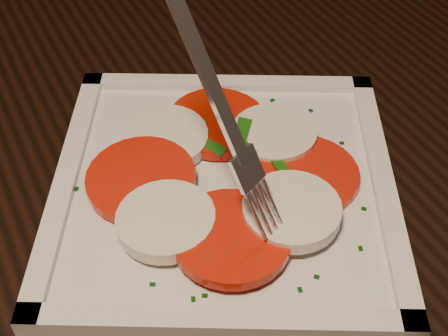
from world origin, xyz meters
TOP-DOWN VIEW (x-y plane):
  - ground at (0.00, 0.00)m, footprint 6.00×6.00m
  - table at (-0.20, -0.25)m, footprint 1.25×0.88m
  - plate at (-0.17, -0.33)m, footprint 0.32×0.32m
  - caprese_salad at (-0.17, -0.33)m, footprint 0.20×0.20m
  - fork at (-0.19, -0.35)m, footprint 0.08×0.10m

SIDE VIEW (x-z plane):
  - ground at x=0.00m, z-range 0.00..0.00m
  - table at x=-0.20m, z-range 0.28..1.03m
  - plate at x=-0.17m, z-range 0.75..0.76m
  - caprese_salad at x=-0.17m, z-range 0.76..0.78m
  - fork at x=-0.19m, z-range 0.78..0.95m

